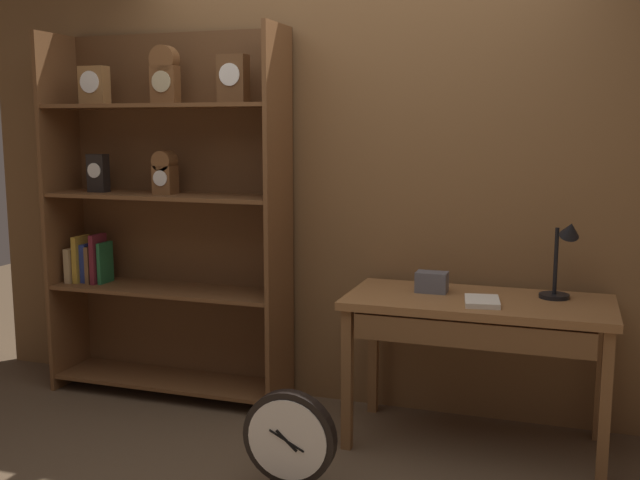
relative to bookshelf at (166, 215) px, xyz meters
The scene contains 7 objects.
back_wood_panel 1.13m from the bookshelf, 10.66° to the left, with size 4.80×0.05×2.60m, color brown.
bookshelf is the anchor object (origin of this frame).
workbench 1.90m from the bookshelf, ahead, with size 1.29×0.61×0.75m.
desk_lamp 2.23m from the bookshelf, ahead, with size 0.19×0.19×0.41m.
toolbox_small 1.62m from the bookshelf, ahead, with size 0.16×0.11×0.10m, color #595960.
open_repair_manual 1.92m from the bookshelf, ahead, with size 0.16×0.22×0.03m, color silver.
round_clock_large 1.70m from the bookshelf, 39.81° to the right, with size 0.42×0.11×0.46m.
Camera 1 is at (1.15, -2.80, 1.59)m, focal length 41.60 mm.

